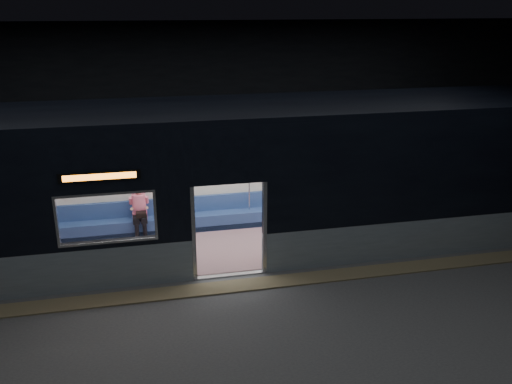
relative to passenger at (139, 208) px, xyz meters
name	(u,v)px	position (x,y,z in m)	size (l,w,h in m)	color
station_floor	(240,301)	(1.80, -3.55, -0.76)	(24.00, 14.00, 0.01)	#47494C
station_envelope	(237,113)	(1.80, -3.55, 2.91)	(24.00, 14.00, 5.00)	black
tactile_strip	(234,286)	(1.80, -3.00, -0.74)	(22.80, 0.50, 0.03)	#8C7F59
metro_car	(218,172)	(1.79, -1.00, 1.09)	(18.00, 3.04, 3.35)	#93A2B0
passenger	(139,208)	(0.00, 0.00, 0.00)	(0.39, 0.63, 1.27)	black
handbag	(141,214)	(0.03, -0.20, -0.10)	(0.25, 0.21, 0.12)	black
transit_map	(282,166)	(3.67, 0.31, 0.74)	(1.07, 0.03, 0.70)	white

